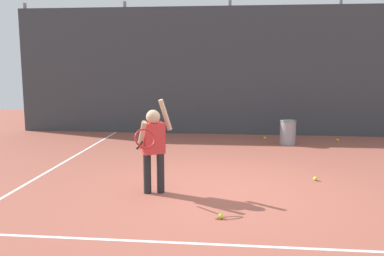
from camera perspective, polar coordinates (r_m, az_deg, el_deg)
ground_plane at (r=6.20m, az=3.93°, el=-8.61°), size 20.00×20.00×0.00m
court_line_baseline at (r=4.51m, az=3.04°, el=-15.50°), size 9.00×0.05×0.00m
court_line_sideline at (r=7.84m, az=-18.45°, el=-5.29°), size 0.05×9.00×0.00m
back_fence_windscreen at (r=10.94m, az=5.02°, el=7.68°), size 11.17×0.08×3.27m
fence_post_0 at (r=12.36m, az=-21.32°, el=7.59°), size 0.09×0.09×3.42m
fence_post_1 at (r=11.38m, az=-8.93°, el=8.03°), size 0.09×0.09×3.42m
fence_post_2 at (r=11.00m, az=5.03°, el=8.07°), size 0.09×0.09×3.42m
fence_post_3 at (r=11.28m, az=19.10°, el=7.64°), size 0.09×0.09×3.42m
tennis_player at (r=5.96m, az=-5.29°, el=-2.13°), size 0.50×0.83×1.35m
ball_hopper at (r=9.87m, az=12.88°, el=-0.51°), size 0.38×0.38×0.56m
tennis_ball_0 at (r=10.58m, az=19.18°, el=-1.57°), size 0.07×0.07×0.07m
tennis_ball_1 at (r=5.17m, az=3.89°, el=-11.86°), size 0.07×0.07×0.07m
tennis_ball_3 at (r=9.46m, az=-3.90°, el=-2.28°), size 0.07×0.07×0.07m
tennis_ball_4 at (r=7.00m, az=16.40°, el=-6.62°), size 0.07×0.07×0.07m
tennis_ball_5 at (r=10.42m, az=9.85°, el=-1.35°), size 0.07×0.07×0.07m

